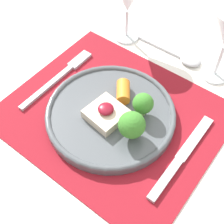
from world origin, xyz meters
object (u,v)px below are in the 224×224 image
Objects in this scene: dinner_plate at (114,114)px; knife at (178,161)px; spoon at (182,56)px; fork at (62,75)px.

knife is at bearing -2.41° from dinner_plate.
spoon is at bearing 119.65° from knife.
fork is (-0.17, 0.03, -0.01)m from dinner_plate.
dinner_plate is 0.17m from fork.
dinner_plate is 0.25m from spoon.
knife is at bearing -4.51° from fork.
dinner_plate is at bearing -91.02° from spoon.
fork is 0.32m from knife.
dinner_plate reaches higher than knife.
knife is 0.29m from spoon.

